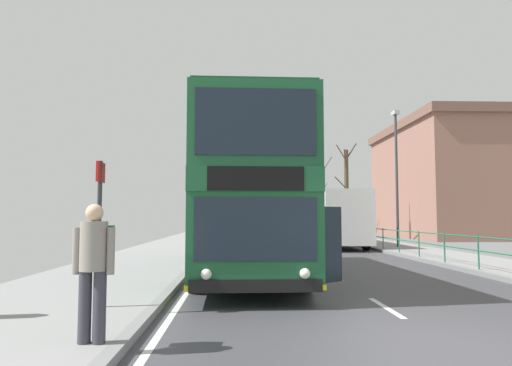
{
  "coord_description": "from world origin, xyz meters",
  "views": [
    {
      "loc": [
        -2.81,
        -6.3,
        1.7
      ],
      "look_at": [
        -2.37,
        4.98,
        2.53
      ],
      "focal_mm": 32.84,
      "sensor_mm": 36.0,
      "label": 1
    }
  ],
  "objects_px": {
    "bare_tree_far_01": "(321,198)",
    "background_bus_far_lane": "(331,217)",
    "double_decker_bus_main": "(246,197)",
    "pedestrian_with_backpack": "(94,261)",
    "bare_tree_far_02": "(347,191)",
    "background_building_00": "(470,180)",
    "street_lamp_far_side": "(396,167)",
    "bus_stop_sign_near": "(99,216)"
  },
  "relations": [
    {
      "from": "double_decker_bus_main",
      "to": "bare_tree_far_02",
      "type": "bearing_deg",
      "value": 69.51
    },
    {
      "from": "pedestrian_with_backpack",
      "to": "bare_tree_far_01",
      "type": "xyz_separation_m",
      "value": [
        10.02,
        39.57,
        2.49
      ]
    },
    {
      "from": "background_building_00",
      "to": "bus_stop_sign_near",
      "type": "bearing_deg",
      "value": -125.89
    },
    {
      "from": "bare_tree_far_02",
      "to": "street_lamp_far_side",
      "type": "bearing_deg",
      "value": -89.51
    },
    {
      "from": "background_bus_far_lane",
      "to": "double_decker_bus_main",
      "type": "bearing_deg",
      "value": -111.23
    },
    {
      "from": "double_decker_bus_main",
      "to": "street_lamp_far_side",
      "type": "xyz_separation_m",
      "value": [
        8.32,
        10.74,
        2.1
      ]
    },
    {
      "from": "double_decker_bus_main",
      "to": "street_lamp_far_side",
      "type": "distance_m",
      "value": 13.74
    },
    {
      "from": "bus_stop_sign_near",
      "to": "bare_tree_far_01",
      "type": "distance_m",
      "value": 38.76
    },
    {
      "from": "bus_stop_sign_near",
      "to": "background_building_00",
      "type": "xyz_separation_m",
      "value": [
        22.44,
        31.01,
        3.19
      ]
    },
    {
      "from": "street_lamp_far_side",
      "to": "bus_stop_sign_near",
      "type": "bearing_deg",
      "value": -123.95
    },
    {
      "from": "double_decker_bus_main",
      "to": "background_building_00",
      "type": "bearing_deg",
      "value": 52.13
    },
    {
      "from": "background_bus_far_lane",
      "to": "bus_stop_sign_near",
      "type": "xyz_separation_m",
      "value": [
        -8.05,
        -19.4,
        0.03
      ]
    },
    {
      "from": "bus_stop_sign_near",
      "to": "bare_tree_far_01",
      "type": "height_order",
      "value": "bare_tree_far_01"
    },
    {
      "from": "double_decker_bus_main",
      "to": "bus_stop_sign_near",
      "type": "height_order",
      "value": "double_decker_bus_main"
    },
    {
      "from": "background_bus_far_lane",
      "to": "bus_stop_sign_near",
      "type": "height_order",
      "value": "background_bus_far_lane"
    },
    {
      "from": "double_decker_bus_main",
      "to": "bare_tree_far_01",
      "type": "xyz_separation_m",
      "value": [
        7.97,
        31.59,
        1.34
      ]
    },
    {
      "from": "double_decker_bus_main",
      "to": "background_building_00",
      "type": "distance_m",
      "value": 32.26
    },
    {
      "from": "bus_stop_sign_near",
      "to": "background_building_00",
      "type": "relative_size",
      "value": 0.16
    },
    {
      "from": "bare_tree_far_02",
      "to": "background_building_00",
      "type": "xyz_separation_m",
      "value": [
        11.52,
        3.39,
        1.17
      ]
    },
    {
      "from": "bus_stop_sign_near",
      "to": "background_bus_far_lane",
      "type": "bearing_deg",
      "value": 67.47
    },
    {
      "from": "pedestrian_with_backpack",
      "to": "background_building_00",
      "type": "bearing_deg",
      "value": 56.85
    },
    {
      "from": "bus_stop_sign_near",
      "to": "background_building_00",
      "type": "bearing_deg",
      "value": 54.11
    },
    {
      "from": "street_lamp_far_side",
      "to": "bare_tree_far_01",
      "type": "xyz_separation_m",
      "value": [
        -0.35,
        20.85,
        -0.76
      ]
    },
    {
      "from": "street_lamp_far_side",
      "to": "bare_tree_far_01",
      "type": "relative_size",
      "value": 0.96
    },
    {
      "from": "pedestrian_with_backpack",
      "to": "bare_tree_far_02",
      "type": "height_order",
      "value": "bare_tree_far_02"
    },
    {
      "from": "bus_stop_sign_near",
      "to": "bare_tree_far_01",
      "type": "xyz_separation_m",
      "value": [
        10.66,
        37.21,
        1.92
      ]
    },
    {
      "from": "double_decker_bus_main",
      "to": "bare_tree_far_01",
      "type": "height_order",
      "value": "bare_tree_far_01"
    },
    {
      "from": "double_decker_bus_main",
      "to": "background_bus_far_lane",
      "type": "bearing_deg",
      "value": 68.77
    },
    {
      "from": "street_lamp_far_side",
      "to": "background_building_00",
      "type": "height_order",
      "value": "background_building_00"
    },
    {
      "from": "pedestrian_with_backpack",
      "to": "background_bus_far_lane",
      "type": "bearing_deg",
      "value": 71.2
    },
    {
      "from": "bare_tree_far_01",
      "to": "background_bus_far_lane",
      "type": "bearing_deg",
      "value": -98.35
    },
    {
      "from": "bus_stop_sign_near",
      "to": "background_building_00",
      "type": "height_order",
      "value": "background_building_00"
    },
    {
      "from": "bare_tree_far_01",
      "to": "bare_tree_far_02",
      "type": "height_order",
      "value": "bare_tree_far_01"
    },
    {
      "from": "pedestrian_with_backpack",
      "to": "bare_tree_far_02",
      "type": "distance_m",
      "value": 31.8
    },
    {
      "from": "street_lamp_far_side",
      "to": "background_bus_far_lane",
      "type": "bearing_deg",
      "value": 134.3
    },
    {
      "from": "street_lamp_far_side",
      "to": "bare_tree_far_02",
      "type": "bearing_deg",
      "value": 90.49
    },
    {
      "from": "double_decker_bus_main",
      "to": "street_lamp_far_side",
      "type": "relative_size",
      "value": 1.49
    },
    {
      "from": "background_bus_far_lane",
      "to": "bare_tree_far_02",
      "type": "bearing_deg",
      "value": 70.77
    },
    {
      "from": "pedestrian_with_backpack",
      "to": "bare_tree_far_02",
      "type": "xyz_separation_m",
      "value": [
        10.27,
        29.98,
        2.59
      ]
    },
    {
      "from": "bus_stop_sign_near",
      "to": "bare_tree_far_02",
      "type": "height_order",
      "value": "bare_tree_far_02"
    },
    {
      "from": "bare_tree_far_01",
      "to": "background_building_00",
      "type": "distance_m",
      "value": 13.37
    },
    {
      "from": "pedestrian_with_backpack",
      "to": "bus_stop_sign_near",
      "type": "relative_size",
      "value": 0.67
    }
  ]
}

